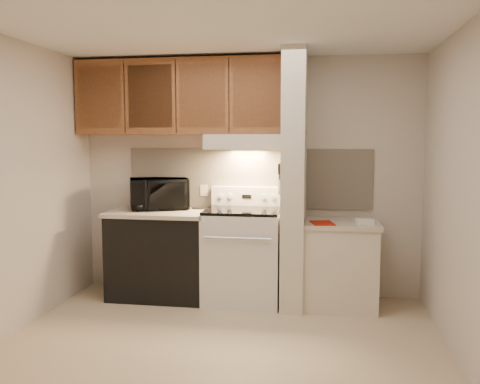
# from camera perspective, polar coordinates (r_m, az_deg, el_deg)

# --- Properties ---
(floor) EXTENTS (3.60, 3.60, 0.00)m
(floor) POSITION_cam_1_polar(r_m,az_deg,el_deg) (4.27, -2.14, -16.84)
(floor) COLOR #C9B290
(floor) RESTS_ON ground
(ceiling) EXTENTS (3.60, 3.60, 0.00)m
(ceiling) POSITION_cam_1_polar(r_m,az_deg,el_deg) (4.02, -2.28, 18.11)
(ceiling) COLOR white
(ceiling) RESTS_ON wall_back
(wall_back) EXTENTS (3.60, 2.50, 0.02)m
(wall_back) POSITION_cam_1_polar(r_m,az_deg,el_deg) (5.43, 0.92, 1.70)
(wall_back) COLOR beige
(wall_back) RESTS_ON floor
(wall_left) EXTENTS (0.02, 3.00, 2.50)m
(wall_left) POSITION_cam_1_polar(r_m,az_deg,el_deg) (4.65, -24.49, 0.46)
(wall_left) COLOR beige
(wall_left) RESTS_ON floor
(wall_right) EXTENTS (0.02, 3.00, 2.50)m
(wall_right) POSITION_cam_1_polar(r_m,az_deg,el_deg) (4.01, 23.91, -0.32)
(wall_right) COLOR beige
(wall_right) RESTS_ON floor
(backsplash) EXTENTS (2.60, 0.02, 0.63)m
(backsplash) POSITION_cam_1_polar(r_m,az_deg,el_deg) (5.41, 0.90, 1.54)
(backsplash) COLOR beige
(backsplash) RESTS_ON wall_back
(range_body) EXTENTS (0.76, 0.65, 0.92)m
(range_body) POSITION_cam_1_polar(r_m,az_deg,el_deg) (5.21, 0.36, -7.28)
(range_body) COLOR silver
(range_body) RESTS_ON floor
(oven_window) EXTENTS (0.50, 0.01, 0.30)m
(oven_window) POSITION_cam_1_polar(r_m,az_deg,el_deg) (4.89, -0.22, -7.66)
(oven_window) COLOR black
(oven_window) RESTS_ON range_body
(oven_handle) EXTENTS (0.65, 0.02, 0.02)m
(oven_handle) POSITION_cam_1_polar(r_m,az_deg,el_deg) (4.81, -0.29, -5.22)
(oven_handle) COLOR silver
(oven_handle) RESTS_ON range_body
(cooktop) EXTENTS (0.74, 0.64, 0.03)m
(cooktop) POSITION_cam_1_polar(r_m,az_deg,el_deg) (5.12, 0.36, -2.10)
(cooktop) COLOR black
(cooktop) RESTS_ON range_body
(range_backguard) EXTENTS (0.76, 0.08, 0.20)m
(range_backguard) POSITION_cam_1_polar(r_m,az_deg,el_deg) (5.38, 0.83, -0.47)
(range_backguard) COLOR silver
(range_backguard) RESTS_ON range_body
(range_display) EXTENTS (0.10, 0.01, 0.04)m
(range_display) POSITION_cam_1_polar(r_m,az_deg,el_deg) (5.34, 0.76, -0.52)
(range_display) COLOR black
(range_display) RESTS_ON range_backguard
(range_knob_left_outer) EXTENTS (0.05, 0.02, 0.05)m
(range_knob_left_outer) POSITION_cam_1_polar(r_m,az_deg,el_deg) (5.39, -2.19, -0.47)
(range_knob_left_outer) COLOR silver
(range_knob_left_outer) RESTS_ON range_backguard
(range_knob_left_inner) EXTENTS (0.05, 0.02, 0.05)m
(range_knob_left_inner) POSITION_cam_1_polar(r_m,az_deg,el_deg) (5.37, -1.14, -0.49)
(range_knob_left_inner) COLOR silver
(range_knob_left_inner) RESTS_ON range_backguard
(range_knob_right_inner) EXTENTS (0.05, 0.02, 0.05)m
(range_knob_right_inner) POSITION_cam_1_polar(r_m,az_deg,el_deg) (5.32, 2.67, -0.55)
(range_knob_right_inner) COLOR silver
(range_knob_right_inner) RESTS_ON range_backguard
(range_knob_right_outer) EXTENTS (0.05, 0.02, 0.05)m
(range_knob_right_outer) POSITION_cam_1_polar(r_m,az_deg,el_deg) (5.31, 3.75, -0.57)
(range_knob_right_outer) COLOR silver
(range_knob_right_outer) RESTS_ON range_backguard
(dishwasher_front) EXTENTS (1.00, 0.63, 0.87)m
(dishwasher_front) POSITION_cam_1_polar(r_m,az_deg,el_deg) (5.42, -8.92, -7.09)
(dishwasher_front) COLOR black
(dishwasher_front) RESTS_ON floor
(left_countertop) EXTENTS (1.04, 0.67, 0.04)m
(left_countertop) POSITION_cam_1_polar(r_m,az_deg,el_deg) (5.34, -9.00, -2.32)
(left_countertop) COLOR beige
(left_countertop) RESTS_ON dishwasher_front
(spoon_rest) EXTENTS (0.22, 0.11, 0.01)m
(spoon_rest) POSITION_cam_1_polar(r_m,az_deg,el_deg) (5.42, -4.32, -1.86)
(spoon_rest) COLOR black
(spoon_rest) RESTS_ON left_countertop
(teal_jar) EXTENTS (0.10, 0.10, 0.11)m
(teal_jar) POSITION_cam_1_polar(r_m,az_deg,el_deg) (5.65, -11.69, -1.14)
(teal_jar) COLOR #1A5D4B
(teal_jar) RESTS_ON left_countertop
(outlet) EXTENTS (0.08, 0.01, 0.12)m
(outlet) POSITION_cam_1_polar(r_m,az_deg,el_deg) (5.50, -4.07, 0.18)
(outlet) COLOR beige
(outlet) RESTS_ON backsplash
(microwave) EXTENTS (0.71, 0.61, 0.33)m
(microwave) POSITION_cam_1_polar(r_m,az_deg,el_deg) (5.47, -9.07, -0.18)
(microwave) COLOR black
(microwave) RESTS_ON left_countertop
(partition_pillar) EXTENTS (0.22, 0.70, 2.50)m
(partition_pillar) POSITION_cam_1_polar(r_m,az_deg,el_deg) (5.03, 6.11, 1.33)
(partition_pillar) COLOR beige
(partition_pillar) RESTS_ON floor
(pillar_trim) EXTENTS (0.01, 0.70, 0.04)m
(pillar_trim) POSITION_cam_1_polar(r_m,az_deg,el_deg) (5.03, 4.79, 1.92)
(pillar_trim) COLOR brown
(pillar_trim) RESTS_ON partition_pillar
(knife_strip) EXTENTS (0.02, 0.42, 0.04)m
(knife_strip) POSITION_cam_1_polar(r_m,az_deg,el_deg) (4.98, 4.68, 2.11)
(knife_strip) COLOR black
(knife_strip) RESTS_ON partition_pillar
(knife_blade_a) EXTENTS (0.01, 0.03, 0.16)m
(knife_blade_a) POSITION_cam_1_polar(r_m,az_deg,el_deg) (4.83, 4.39, 0.81)
(knife_blade_a) COLOR silver
(knife_blade_a) RESTS_ON knife_strip
(knife_handle_a) EXTENTS (0.02, 0.02, 0.10)m
(knife_handle_a) POSITION_cam_1_polar(r_m,az_deg,el_deg) (4.83, 4.40, 2.58)
(knife_handle_a) COLOR black
(knife_handle_a) RESTS_ON knife_strip
(knife_blade_b) EXTENTS (0.01, 0.04, 0.18)m
(knife_blade_b) POSITION_cam_1_polar(r_m,az_deg,el_deg) (4.91, 4.46, 0.77)
(knife_blade_b) COLOR silver
(knife_blade_b) RESTS_ON knife_strip
(knife_handle_b) EXTENTS (0.02, 0.02, 0.10)m
(knife_handle_b) POSITION_cam_1_polar(r_m,az_deg,el_deg) (4.91, 4.48, 2.64)
(knife_handle_b) COLOR black
(knife_handle_b) RESTS_ON knife_strip
(knife_blade_c) EXTENTS (0.01, 0.04, 0.20)m
(knife_blade_c) POSITION_cam_1_polar(r_m,az_deg,el_deg) (5.00, 4.54, 0.75)
(knife_blade_c) COLOR silver
(knife_blade_c) RESTS_ON knife_strip
(knife_handle_c) EXTENTS (0.02, 0.02, 0.10)m
(knife_handle_c) POSITION_cam_1_polar(r_m,az_deg,el_deg) (4.98, 4.55, 2.68)
(knife_handle_c) COLOR black
(knife_handle_c) RESTS_ON knife_strip
(knife_blade_d) EXTENTS (0.01, 0.04, 0.16)m
(knife_blade_d) POSITION_cam_1_polar(r_m,az_deg,el_deg) (5.06, 4.60, 1.03)
(knife_blade_d) COLOR silver
(knife_blade_d) RESTS_ON knife_strip
(knife_handle_d) EXTENTS (0.02, 0.02, 0.10)m
(knife_handle_d) POSITION_cam_1_polar(r_m,az_deg,el_deg) (5.07, 4.63, 2.74)
(knife_handle_d) COLOR black
(knife_handle_d) RESTS_ON knife_strip
(knife_blade_e) EXTENTS (0.01, 0.04, 0.18)m
(knife_blade_e) POSITION_cam_1_polar(r_m,az_deg,el_deg) (5.14, 4.67, 1.00)
(knife_blade_e) COLOR silver
(knife_blade_e) RESTS_ON knife_strip
(knife_handle_e) EXTENTS (0.02, 0.02, 0.10)m
(knife_handle_e) POSITION_cam_1_polar(r_m,az_deg,el_deg) (5.13, 4.68, 2.78)
(knife_handle_e) COLOR black
(knife_handle_e) RESTS_ON knife_strip
(oven_mitt) EXTENTS (0.03, 0.11, 0.26)m
(oven_mitt) POSITION_cam_1_polar(r_m,az_deg,el_deg) (5.21, 4.75, 0.95)
(oven_mitt) COLOR slate
(oven_mitt) RESTS_ON partition_pillar
(right_cab_base) EXTENTS (0.70, 0.60, 0.81)m
(right_cab_base) POSITION_cam_1_polar(r_m,az_deg,el_deg) (5.16, 11.16, -8.14)
(right_cab_base) COLOR beige
(right_cab_base) RESTS_ON floor
(right_countertop) EXTENTS (0.74, 0.64, 0.04)m
(right_countertop) POSITION_cam_1_polar(r_m,az_deg,el_deg) (5.08, 11.26, -3.49)
(right_countertop) COLOR beige
(right_countertop) RESTS_ON right_cab_base
(red_folder) EXTENTS (0.25, 0.31, 0.01)m
(red_folder) POSITION_cam_1_polar(r_m,az_deg,el_deg) (4.92, 9.22, -3.45)
(red_folder) COLOR #9B1707
(red_folder) RESTS_ON right_countertop
(white_box) EXTENTS (0.17, 0.13, 0.04)m
(white_box) POSITION_cam_1_polar(r_m,az_deg,el_deg) (4.98, 13.84, -3.23)
(white_box) COLOR white
(white_box) RESTS_ON right_countertop
(range_hood) EXTENTS (0.78, 0.44, 0.15)m
(range_hood) POSITION_cam_1_polar(r_m,az_deg,el_deg) (5.19, 0.58, 5.65)
(range_hood) COLOR beige
(range_hood) RESTS_ON upper_cabinets
(hood_lip) EXTENTS (0.78, 0.04, 0.06)m
(hood_lip) POSITION_cam_1_polar(r_m,az_deg,el_deg) (4.99, 0.21, 5.12)
(hood_lip) COLOR beige
(hood_lip) RESTS_ON range_hood
(upper_cabinets) EXTENTS (2.18, 0.33, 0.77)m
(upper_cabinets) POSITION_cam_1_polar(r_m,az_deg,el_deg) (5.40, -6.73, 10.51)
(upper_cabinets) COLOR brown
(upper_cabinets) RESTS_ON wall_back
(cab_door_a) EXTENTS (0.46, 0.01, 0.63)m
(cab_door_a) POSITION_cam_1_polar(r_m,az_deg,el_deg) (5.53, -15.50, 10.23)
(cab_door_a) COLOR brown
(cab_door_a) RESTS_ON upper_cabinets
(cab_gap_a) EXTENTS (0.01, 0.01, 0.73)m
(cab_gap_a) POSITION_cam_1_polar(r_m,az_deg,el_deg) (5.42, -12.84, 10.38)
(cab_gap_a) COLOR black
(cab_gap_a) RESTS_ON upper_cabinets
(cab_door_b) EXTENTS (0.46, 0.01, 0.63)m
(cab_door_b) POSITION_cam_1_polar(r_m,az_deg,el_deg) (5.33, -10.07, 10.52)
(cab_door_b) COLOR brown
(cab_door_b) RESTS_ON upper_cabinets
(cab_gap_b) EXTENTS (0.01, 0.01, 0.73)m
(cab_gap_b) POSITION_cam_1_polar(r_m,az_deg,el_deg) (5.25, -7.22, 10.64)
(cab_gap_b) COLOR black
(cab_gap_b) RESTS_ON upper_cabinets
(cab_door_c) EXTENTS (0.46, 0.01, 0.63)m
(cab_door_c) POSITION_cam_1_polar(r_m,az_deg,el_deg) (5.18, -4.27, 10.73)
(cab_door_c) COLOR brown
(cab_door_c) RESTS_ON upper_cabinets
(cab_gap_c) EXTENTS (0.01, 0.01, 0.73)m
(cab_gap_c) POSITION_cam_1_polar(r_m,az_deg,el_deg) (5.12, -1.25, 10.80)
(cab_gap_c) COLOR black
(cab_gap_c) RESTS_ON upper_cabinets
(cab_door_d) EXTENTS (0.46, 0.01, 0.63)m
(cab_door_d) POSITION_cam_1_polar(r_m,az_deg,el_deg) (5.08, 1.83, 10.84)
(cab_door_d) COLOR brown
(cab_door_d) RESTS_ON upper_cabinets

